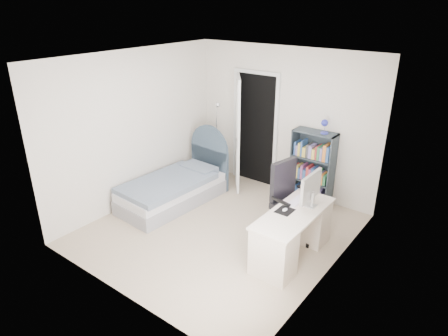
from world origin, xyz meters
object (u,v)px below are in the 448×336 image
Objects in this scene: nightstand at (215,155)px; desk at (293,232)px; floor_lamp at (217,150)px; bed at (176,187)px; bookcase at (312,171)px; office_chair at (290,197)px.

desk is (2.54, -1.54, 0.00)m from nightstand.
nightstand is 2.97m from desk.
floor_lamp is at bearing -44.17° from nightstand.
bookcase is (1.81, 1.36, 0.31)m from bed.
bookcase is (2.03, 0.03, 0.20)m from nightstand.
bookcase is at bearing 36.91° from bed.
bookcase is at bearing 0.73° from nightstand.
nightstand is 0.41× the size of desk.
floor_lamp is 1.80m from bookcase.
nightstand is 0.38× the size of bookcase.
bed is 3.42× the size of nightstand.
floor_lamp is (0.04, 1.08, 0.36)m from bed.
bookcase reaches higher than nightstand.
floor_lamp reaches higher than desk.
office_chair is (2.03, 0.18, 0.37)m from bed.
bed is at bearing -143.09° from bookcase.
desk is (0.50, -1.57, -0.20)m from bookcase.
office_chair is at bearing 125.77° from desk.
floor_lamp is at bearing 155.69° from office_chair.
desk is 0.54m from office_chair.
floor_lamp is 2.19m from office_chair.
office_chair is at bearing -24.31° from floor_lamp.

